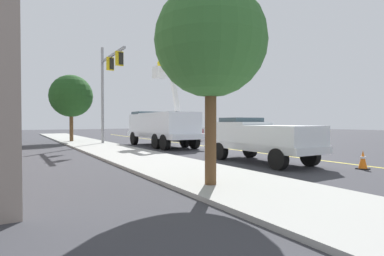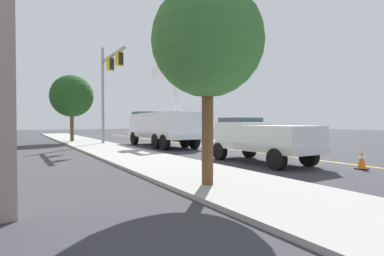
{
  "view_description": "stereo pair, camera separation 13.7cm",
  "coord_description": "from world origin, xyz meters",
  "px_view_note": "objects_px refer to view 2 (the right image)",
  "views": [
    {
      "loc": [
        -18.36,
        14.21,
        1.86
      ],
      "look_at": [
        -0.04,
        1.19,
        1.4
      ],
      "focal_mm": 28.31,
      "sensor_mm": 36.0,
      "label": 1
    },
    {
      "loc": [
        -18.44,
        14.09,
        1.86
      ],
      "look_at": [
        -0.04,
        1.19,
        1.4
      ],
      "focal_mm": 28.31,
      "sensor_mm": 36.0,
      "label": 2
    }
  ],
  "objects_px": {
    "service_pickup_truck": "(261,138)",
    "traffic_signal_mast": "(108,79)",
    "utility_bucket_truck": "(161,125)",
    "passing_minivan": "(183,130)",
    "traffic_cone_mid_front": "(161,138)",
    "traffic_cone_leading": "(362,160)"
  },
  "relations": [
    {
      "from": "service_pickup_truck",
      "to": "traffic_signal_mast",
      "type": "bearing_deg",
      "value": 9.04
    },
    {
      "from": "traffic_cone_leading",
      "to": "passing_minivan",
      "type": "bearing_deg",
      "value": -13.85
    },
    {
      "from": "traffic_cone_mid_front",
      "to": "service_pickup_truck",
      "type": "bearing_deg",
      "value": 168.34
    },
    {
      "from": "utility_bucket_truck",
      "to": "traffic_cone_mid_front",
      "type": "xyz_separation_m",
      "value": [
        4.13,
        -2.26,
        -1.21
      ]
    },
    {
      "from": "utility_bucket_truck",
      "to": "passing_minivan",
      "type": "distance_m",
      "value": 8.48
    },
    {
      "from": "traffic_signal_mast",
      "to": "service_pickup_truck",
      "type": "bearing_deg",
      "value": -170.96
    },
    {
      "from": "utility_bucket_truck",
      "to": "traffic_cone_mid_front",
      "type": "distance_m",
      "value": 4.86
    },
    {
      "from": "utility_bucket_truck",
      "to": "traffic_cone_mid_front",
      "type": "relative_size",
      "value": 10.53
    },
    {
      "from": "traffic_cone_mid_front",
      "to": "utility_bucket_truck",
      "type": "bearing_deg",
      "value": 151.28
    },
    {
      "from": "service_pickup_truck",
      "to": "traffic_signal_mast",
      "type": "distance_m",
      "value": 14.5
    },
    {
      "from": "service_pickup_truck",
      "to": "traffic_cone_leading",
      "type": "relative_size",
      "value": 7.65
    },
    {
      "from": "utility_bucket_truck",
      "to": "passing_minivan",
      "type": "bearing_deg",
      "value": -44.82
    },
    {
      "from": "utility_bucket_truck",
      "to": "passing_minivan",
      "type": "relative_size",
      "value": 1.7
    },
    {
      "from": "utility_bucket_truck",
      "to": "service_pickup_truck",
      "type": "height_order",
      "value": "utility_bucket_truck"
    },
    {
      "from": "passing_minivan",
      "to": "utility_bucket_truck",
      "type": "bearing_deg",
      "value": 135.18
    },
    {
      "from": "service_pickup_truck",
      "to": "traffic_signal_mast",
      "type": "relative_size",
      "value": 0.72
    },
    {
      "from": "passing_minivan",
      "to": "traffic_signal_mast",
      "type": "relative_size",
      "value": 0.62
    },
    {
      "from": "service_pickup_truck",
      "to": "traffic_signal_mast",
      "type": "height_order",
      "value": "traffic_signal_mast"
    },
    {
      "from": "passing_minivan",
      "to": "traffic_cone_mid_front",
      "type": "relative_size",
      "value": 6.2
    },
    {
      "from": "traffic_signal_mast",
      "to": "utility_bucket_truck",
      "type": "bearing_deg",
      "value": -135.97
    },
    {
      "from": "passing_minivan",
      "to": "service_pickup_truck",
      "type": "bearing_deg",
      "value": 157.95
    },
    {
      "from": "traffic_cone_leading",
      "to": "traffic_cone_mid_front",
      "type": "relative_size",
      "value": 0.95
    }
  ]
}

